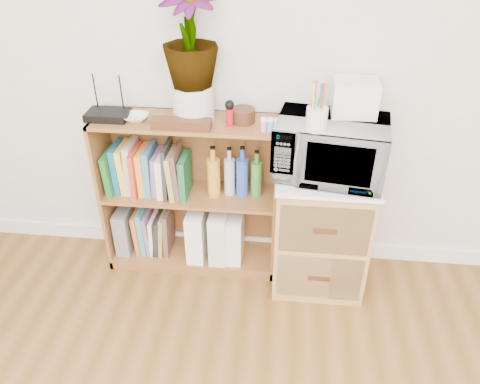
# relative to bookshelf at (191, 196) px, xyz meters

# --- Properties ---
(skirting_board) EXTENTS (4.00, 0.02, 0.10)m
(skirting_board) POSITION_rel_bookshelf_xyz_m (0.35, 0.14, -0.42)
(skirting_board) COLOR white
(skirting_board) RESTS_ON ground
(bookshelf) EXTENTS (1.00, 0.30, 0.95)m
(bookshelf) POSITION_rel_bookshelf_xyz_m (0.00, 0.00, 0.00)
(bookshelf) COLOR brown
(bookshelf) RESTS_ON ground
(wicker_unit) EXTENTS (0.50, 0.45, 0.70)m
(wicker_unit) POSITION_rel_bookshelf_xyz_m (0.75, -0.08, -0.12)
(wicker_unit) COLOR #9E7542
(wicker_unit) RESTS_ON ground
(microwave) EXTENTS (0.59, 0.44, 0.30)m
(microwave) POSITION_rel_bookshelf_xyz_m (0.75, -0.08, 0.40)
(microwave) COLOR silver
(microwave) RESTS_ON wicker_unit
(pen_cup) EXTENTS (0.10, 0.10, 0.11)m
(pen_cup) POSITION_rel_bookshelf_xyz_m (0.66, -0.20, 0.60)
(pen_cup) COLOR silver
(pen_cup) RESTS_ON microwave
(small_appliance) EXTENTS (0.22, 0.18, 0.17)m
(small_appliance) POSITION_rel_bookshelf_xyz_m (0.85, 0.01, 0.63)
(small_appliance) COLOR white
(small_appliance) RESTS_ON microwave
(router) EXTENTS (0.22, 0.15, 0.04)m
(router) POSITION_rel_bookshelf_xyz_m (-0.41, -0.02, 0.49)
(router) COLOR black
(router) RESTS_ON bookshelf
(white_bowl) EXTENTS (0.13, 0.13, 0.03)m
(white_bowl) POSITION_rel_bookshelf_xyz_m (-0.26, -0.03, 0.49)
(white_bowl) COLOR silver
(white_bowl) RESTS_ON bookshelf
(plant_pot) EXTENTS (0.21, 0.21, 0.18)m
(plant_pot) POSITION_rel_bookshelf_xyz_m (0.04, 0.02, 0.57)
(plant_pot) COLOR silver
(plant_pot) RESTS_ON bookshelf
(potted_plant) EXTENTS (0.28, 0.28, 0.50)m
(potted_plant) POSITION_rel_bookshelf_xyz_m (0.04, 0.02, 0.91)
(potted_plant) COLOR #37702C
(potted_plant) RESTS_ON plant_pot
(trinket_box) EXTENTS (0.30, 0.08, 0.05)m
(trinket_box) POSITION_rel_bookshelf_xyz_m (-0.00, -0.10, 0.50)
(trinket_box) COLOR #3A1C0F
(trinket_box) RESTS_ON bookshelf
(kokeshi_doll) EXTENTS (0.04, 0.04, 0.09)m
(kokeshi_doll) POSITION_rel_bookshelf_xyz_m (0.24, -0.04, 0.52)
(kokeshi_doll) COLOR maroon
(kokeshi_doll) RESTS_ON bookshelf
(wooden_bowl) EXTENTS (0.12, 0.12, 0.07)m
(wooden_bowl) POSITION_rel_bookshelf_xyz_m (0.30, 0.01, 0.51)
(wooden_bowl) COLOR #38200F
(wooden_bowl) RESTS_ON bookshelf
(paint_jars) EXTENTS (0.11, 0.04, 0.06)m
(paint_jars) POSITION_rel_bookshelf_xyz_m (0.45, -0.09, 0.50)
(paint_jars) COLOR #D47691
(paint_jars) RESTS_ON bookshelf
(file_box) EXTENTS (0.08, 0.23, 0.28)m
(file_box) POSITION_rel_bookshelf_xyz_m (-0.42, 0.00, -0.26)
(file_box) COLOR slate
(file_box) RESTS_ON bookshelf
(magazine_holder_left) EXTENTS (0.10, 0.26, 0.32)m
(magazine_holder_left) POSITION_rel_bookshelf_xyz_m (0.03, -0.01, -0.24)
(magazine_holder_left) COLOR white
(magazine_holder_left) RESTS_ON bookshelf
(magazine_holder_mid) EXTENTS (0.10, 0.26, 0.33)m
(magazine_holder_mid) POSITION_rel_bookshelf_xyz_m (0.16, -0.01, -0.24)
(magazine_holder_mid) COLOR silver
(magazine_holder_mid) RESTS_ON bookshelf
(magazine_holder_right) EXTENTS (0.09, 0.24, 0.30)m
(magazine_holder_right) POSITION_rel_bookshelf_xyz_m (0.26, -0.01, -0.26)
(magazine_holder_right) COLOR white
(magazine_holder_right) RESTS_ON bookshelf
(cookbooks) EXTENTS (0.46, 0.20, 0.31)m
(cookbooks) POSITION_rel_bookshelf_xyz_m (-0.23, 0.00, 0.16)
(cookbooks) COLOR #1B6523
(cookbooks) RESTS_ON bookshelf
(liquor_bottles) EXTENTS (0.30, 0.07, 0.30)m
(liquor_bottles) POSITION_rel_bookshelf_xyz_m (0.25, -0.00, 0.17)
(liquor_bottles) COLOR orange
(liquor_bottles) RESTS_ON bookshelf
(lower_books) EXTENTS (0.22, 0.19, 0.30)m
(lower_books) POSITION_rel_bookshelf_xyz_m (-0.24, -0.00, -0.27)
(lower_books) COLOR #C36522
(lower_books) RESTS_ON bookshelf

